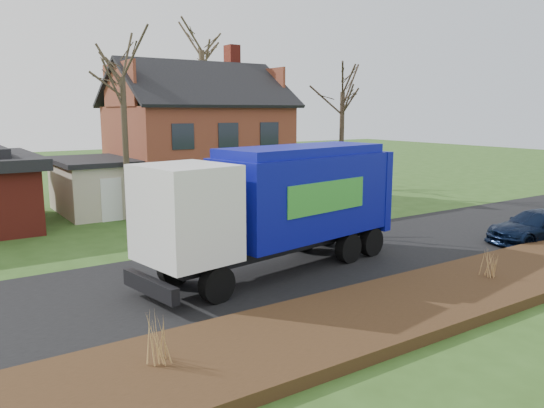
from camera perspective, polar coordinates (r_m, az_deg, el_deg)
ground at (r=19.39m, az=5.13°, el=-5.82°), size 120.00×120.00×0.00m
road at (r=19.39m, az=5.13°, el=-5.80°), size 80.00×7.00×0.02m
mulch_verge at (r=15.78m, az=17.48°, el=-9.42°), size 80.00×3.50×0.30m
main_house at (r=31.35m, az=-8.85°, el=7.60°), size 12.95×8.95×9.26m
garbage_truck at (r=17.48m, az=0.95°, el=0.42°), size 9.86×4.08×4.10m
silver_sedan at (r=22.53m, az=-3.51°, el=-1.83°), size 4.09×1.56×1.33m
navy_wagon at (r=24.02m, az=26.55°, el=-2.19°), size 4.66×2.49×1.28m
tree_front_west at (r=26.16m, az=-15.92°, el=15.17°), size 3.19×3.19×9.47m
tree_front_east at (r=33.48m, az=7.65°, el=13.64°), size 3.30×3.30×9.16m
tree_back at (r=40.25m, az=-7.60°, el=17.87°), size 4.11×4.11×13.01m
grass_clump_west at (r=11.14m, az=-12.17°, el=-13.96°), size 0.37×0.31×0.99m
grass_clump_mid at (r=17.39m, az=22.29°, el=-5.77°), size 0.34×0.28×0.95m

